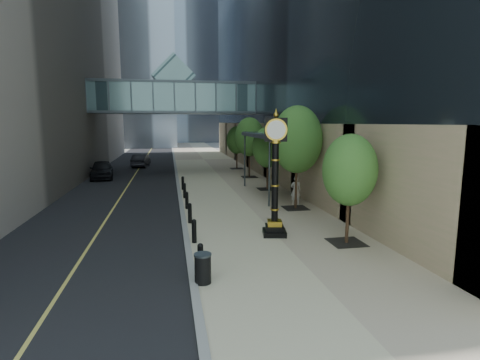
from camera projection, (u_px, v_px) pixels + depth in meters
name	position (u px, v px, depth m)	size (l,w,h in m)	color
ground	(286.00, 280.00, 12.19)	(320.00, 320.00, 0.00)	gray
road	(144.00, 161.00, 49.74)	(8.00, 180.00, 0.02)	black
sidewalk	(204.00, 160.00, 51.21)	(8.00, 180.00, 0.06)	#C2B895
curb	(174.00, 160.00, 50.47)	(0.25, 180.00, 0.07)	gray
distant_tower_c	(159.00, 38.00, 122.65)	(22.00, 22.00, 65.00)	#A2B3CC
skywalk	(174.00, 96.00, 37.65)	(17.00, 4.20, 5.80)	slate
entrance_canopy	(274.00, 135.00, 25.78)	(3.00, 8.00, 4.38)	#383F44
bollard_row	(188.00, 207.00, 20.36)	(0.20, 16.20, 0.90)	black
street_trees	(269.00, 143.00, 27.41)	(2.91, 28.23, 5.98)	black
street_clock	(275.00, 183.00, 16.46)	(1.20, 1.20, 5.44)	black
trash_bin	(203.00, 269.00, 11.74)	(0.52, 0.52, 0.90)	black
pedestrian	(296.00, 190.00, 22.88)	(0.65, 0.43, 1.79)	beige
car_near	(102.00, 170.00, 33.96)	(1.92, 4.78, 1.63)	black
car_far	(141.00, 160.00, 42.99)	(1.52, 4.36, 1.44)	black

